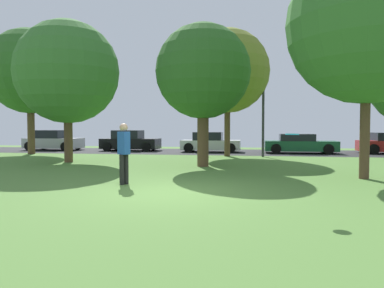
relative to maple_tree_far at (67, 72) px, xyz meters
name	(u,v)px	position (x,y,z in m)	size (l,w,h in m)	color
ground_plane	(170,193)	(6.70, -7.33, -4.30)	(44.00, 44.00, 0.00)	#547F38
road_strip	(223,152)	(6.70, 8.67, -4.30)	(44.00, 6.40, 0.01)	#28282B
maple_tree_far	(67,72)	(0.00, 0.00, 0.00)	(4.90, 4.90, 6.76)	brown
maple_tree_near	(367,24)	(12.34, -3.73, 0.66)	(5.09, 5.09, 7.51)	brown
oak_tree_left	(227,71)	(7.25, 5.00, 0.62)	(4.84, 4.84, 7.35)	brown
oak_tree_center	(203,72)	(6.64, -0.82, -0.27)	(4.04, 4.04, 6.07)	brown
oak_tree_right	(30,72)	(-5.11, 4.79, 0.88)	(5.29, 5.29, 7.85)	brown
person_thrower	(124,150)	(5.07, -6.19, -3.31)	(0.39, 0.35, 1.78)	black
frisbee_disc	(292,134)	(9.57, -8.75, -2.78)	(0.38, 0.38, 0.03)	#2DB2E0
parked_car_silver	(53,141)	(-5.95, 8.78, -3.64)	(4.05, 2.09, 1.47)	#B7B7BC
parked_car_black	(130,141)	(-0.06, 9.02, -3.64)	(4.10, 2.07, 1.47)	black
parked_car_white	(210,143)	(5.83, 8.60, -3.69)	(4.01, 1.93, 1.36)	white
parked_car_green	(300,144)	(11.72, 8.37, -3.72)	(4.55, 2.11, 1.25)	#195633
street_lamp_post	(263,117)	(9.29, 4.87, -2.05)	(0.14, 0.14, 4.50)	#2D2D33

